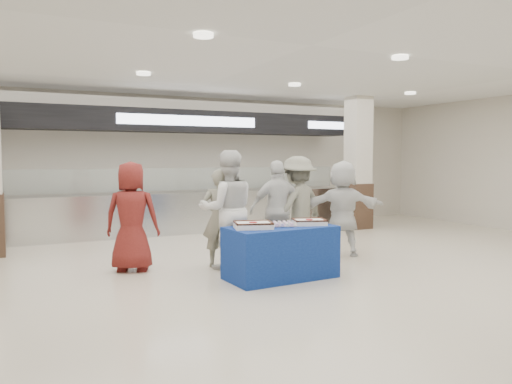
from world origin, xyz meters
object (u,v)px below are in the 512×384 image
cupcake_tray (283,224)px  civilian_white (342,208)px  civilian_maroon (132,216)px  display_table (281,252)px  soldier_a (220,218)px  chef_tall (228,210)px  sheet_cake_right (309,221)px  soldier_b (298,207)px  sheet_cake_left (253,225)px  chef_short (278,210)px

cupcake_tray → civilian_white: (1.72, 0.95, 0.06)m
civilian_maroon → display_table: bearing=166.9°
soldier_a → chef_tall: size_ratio=0.84×
sheet_cake_right → civilian_white: bearing=37.2°
civilian_maroon → soldier_b: bearing=-158.2°
sheet_cake_left → cupcake_tray: size_ratio=1.41×
chef_short → civilian_white: (1.14, -0.26, -0.00)m
chef_short → soldier_b: (0.41, 0.04, 0.03)m
sheet_cake_left → civilian_white: size_ratio=0.36×
sheet_cake_right → civilian_maroon: bearing=148.3°
civilian_white → soldier_b: bearing=-0.6°
sheet_cake_right → cupcake_tray: 0.42m
soldier_a → civilian_white: bearing=-158.4°
cupcake_tray → civilian_white: 1.96m
cupcake_tray → chef_short: 1.34m
soldier_a → cupcake_tray: bearing=141.9°
sheet_cake_left → chef_short: chef_short is taller
chef_tall → sheet_cake_right: bearing=144.6°
chef_short → civilian_white: bearing=179.2°
chef_tall → civilian_white: chef_tall is taller
display_table → civilian_white: size_ratio=0.92×
display_table → chef_short: bearing=59.6°
civilian_maroon → sheet_cake_right: bearing=172.7°
display_table → sheet_cake_left: sheet_cake_left is taller
civilian_maroon → civilian_white: (3.59, -0.43, 0.00)m
soldier_a → chef_short: size_ratio=0.92×
chef_short → civilian_white: size_ratio=1.00×
display_table → sheet_cake_left: 0.61m
sheet_cake_right → civilian_maroon: civilian_maroon is taller
soldier_b → sheet_cake_right: bearing=48.6°
sheet_cake_left → chef_tall: 0.94m
sheet_cake_right → soldier_b: soldier_b is taller
cupcake_tray → civilian_maroon: (-1.87, 1.37, 0.06)m
cupcake_tray → chef_short: chef_short is taller
cupcake_tray → soldier_b: (0.99, 1.25, 0.10)m
chef_short → display_table: bearing=75.1°
civilian_maroon → chef_tall: chef_tall is taller
civilian_maroon → soldier_a: size_ratio=1.08×
chef_tall → chef_short: bearing=-153.1°
sheet_cake_left → soldier_a: (-0.06, 1.10, -0.02)m
sheet_cake_right → cupcake_tray: (-0.42, 0.04, -0.02)m
sheet_cake_left → civilian_white: bearing=23.7°
soldier_a → chef_short: bearing=-148.6°
sheet_cake_left → chef_short: 1.62m
sheet_cake_left → cupcake_tray: sheet_cake_left is taller
soldier_a → chef_tall: chef_tall is taller
chef_short → civilian_maroon: bearing=8.1°
civilian_white → chef_tall: bearing=22.7°
display_table → civilian_white: civilian_white is taller
cupcake_tray → sheet_cake_left: bearing=-177.4°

